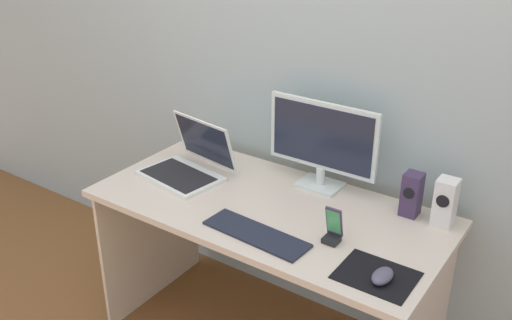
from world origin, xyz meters
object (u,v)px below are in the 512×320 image
object	(u,v)px
speaker_near_monitor	(412,194)
mouse	(382,276)
monitor	(322,142)
keyboard_external	(256,234)
speaker_right	(445,202)
laptop	(189,164)
phone_in_dock	(333,230)

from	to	relation	value
speaker_near_monitor	mouse	world-z (taller)	speaker_near_monitor
monitor	keyboard_external	bearing A→B (deg)	-90.72
speaker_right	laptop	world-z (taller)	laptop
speaker_right	mouse	distance (m)	0.46
monitor	phone_in_dock	size ratio (longest dim) A/B	3.53
mouse	phone_in_dock	bearing A→B (deg)	156.31
monitor	speaker_near_monitor	distance (m)	0.42
speaker_right	speaker_near_monitor	size ratio (longest dim) A/B	1.08
speaker_near_monitor	phone_in_dock	distance (m)	0.37
laptop	speaker_right	bearing A→B (deg)	11.81
monitor	mouse	bearing A→B (deg)	-43.83
speaker_right	laptop	bearing A→B (deg)	-168.19
phone_in_dock	speaker_near_monitor	bearing A→B (deg)	65.12
speaker_right	phone_in_dock	distance (m)	0.44
speaker_near_monitor	mouse	distance (m)	0.47
speaker_near_monitor	keyboard_external	distance (m)	0.62
laptop	mouse	xyz separation A→B (m)	(1.01, -0.23, -0.03)
speaker_near_monitor	mouse	bearing A→B (deg)	-79.56
monitor	speaker_right	distance (m)	0.54
monitor	laptop	xyz separation A→B (m)	(-0.53, -0.23, -0.16)
monitor	speaker_right	world-z (taller)	monitor
monitor	phone_in_dock	world-z (taller)	monitor
speaker_near_monitor	keyboard_external	bearing A→B (deg)	-131.28
laptop	phone_in_dock	bearing A→B (deg)	-8.66
keyboard_external	mouse	distance (m)	0.49
speaker_right	phone_in_dock	size ratio (longest dim) A/B	1.36
monitor	laptop	distance (m)	0.60
keyboard_external	phone_in_dock	distance (m)	0.28
speaker_near_monitor	laptop	xyz separation A→B (m)	(-0.93, -0.22, -0.04)
phone_in_dock	speaker_right	bearing A→B (deg)	49.85
laptop	mouse	world-z (taller)	laptop
keyboard_external	mouse	world-z (taller)	mouse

